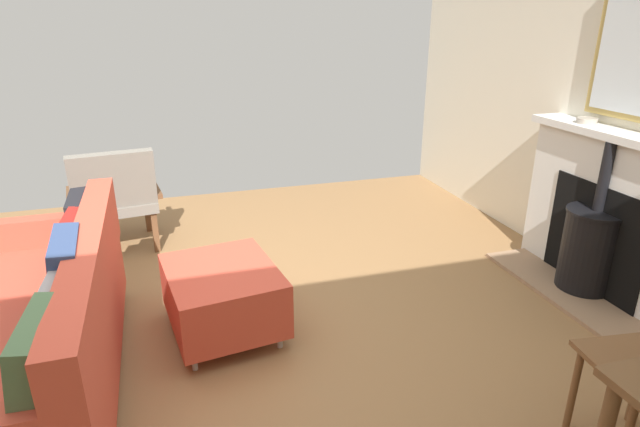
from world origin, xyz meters
name	(u,v)px	position (x,y,z in m)	size (l,w,h in m)	color
ground_plane	(201,351)	(0.00, 0.00, 0.00)	(5.71, 5.59, 0.01)	olive
fireplace	(604,224)	(-2.66, 0.06, 0.48)	(0.54, 1.45, 1.10)	#9E7A5B
mantel_bowl_near	(587,120)	(-2.68, -0.27, 1.12)	(0.13, 0.13, 0.04)	#9E9384
sofa	(28,335)	(0.79, 0.17, 0.37)	(0.95, 1.93, 0.85)	#B2B2B7
ottoman	(223,294)	(-0.16, -0.15, 0.25)	(0.70, 0.79, 0.42)	#B2B2B7
armchair_accent	(115,195)	(0.50, -1.55, 0.47)	(0.75, 0.67, 0.85)	brown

